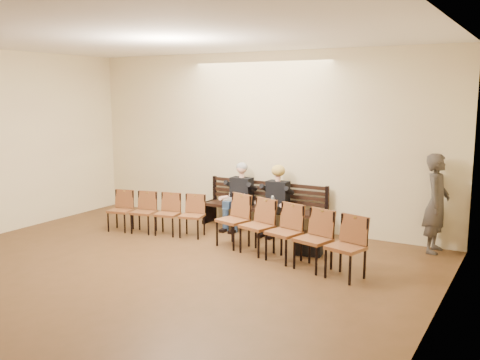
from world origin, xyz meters
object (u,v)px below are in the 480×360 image
object	(u,v)px
laptop	(233,201)
chair_row_front	(155,213)
seated_man	(239,197)
water_bottle	(273,208)
bag	(310,246)
chair_row_back	(284,233)
bench	(263,218)
seated_woman	(276,202)
passerby	(437,196)

from	to	relation	value
laptop	chair_row_front	size ratio (longest dim) A/B	0.18
seated_man	water_bottle	world-z (taller)	seated_man
bag	chair_row_back	distance (m)	0.65
seated_man	bench	bearing A→B (deg)	14.32
bench	chair_row_back	world-z (taller)	chair_row_back
laptop	water_bottle	size ratio (longest dim) A/B	1.62
bench	chair_row_back	distance (m)	2.06
bench	seated_woman	size ratio (longest dim) A/B	2.12
bench	seated_man	bearing A→B (deg)	-165.68
bag	chair_row_back	xyz separation A→B (m)	(-0.24, -0.51, 0.31)
laptop	water_bottle	world-z (taller)	laptop
chair_row_front	chair_row_back	xyz separation A→B (m)	(2.87, -0.31, 0.06)
bag	chair_row_back	bearing A→B (deg)	-115.00
passerby	chair_row_back	xyz separation A→B (m)	(-2.03, -1.73, -0.51)
seated_woman	passerby	distance (m)	2.95
seated_man	chair_row_front	bearing A→B (deg)	-134.43
seated_woman	chair_row_front	distance (m)	2.33
water_bottle	chair_row_back	size ratio (longest dim) A/B	0.08
passerby	chair_row_front	world-z (taller)	passerby
seated_man	water_bottle	size ratio (longest dim) A/B	5.90
seated_woman	water_bottle	bearing A→B (deg)	-74.24
bag	bench	bearing A→B (deg)	142.73
water_bottle	bag	xyz separation A→B (m)	(1.04, -0.70, -0.40)
seated_man	bag	size ratio (longest dim) A/B	3.04
laptop	seated_woman	bearing A→B (deg)	19.36
seated_man	passerby	size ratio (longest dim) A/B	0.66
water_bottle	passerby	world-z (taller)	passerby
chair_row_back	bag	bearing A→B (deg)	80.32
seated_woman	water_bottle	xyz separation A→B (m)	(0.08, -0.30, -0.05)
bag	water_bottle	bearing A→B (deg)	146.25
seated_man	seated_woman	bearing A→B (deg)	0.00
seated_man	laptop	world-z (taller)	seated_man
water_bottle	passerby	xyz separation A→B (m)	(2.83, 0.52, 0.42)
seated_woman	bag	distance (m)	1.57
chair_row_front	chair_row_back	distance (m)	2.89
seated_man	bag	bearing A→B (deg)	-27.22
water_bottle	bag	distance (m)	1.32
seated_man	seated_woman	world-z (taller)	seated_man
chair_row_back	seated_woman	bearing A→B (deg)	135.80
seated_woman	chair_row_front	size ratio (longest dim) A/B	0.63
chair_row_front	bench	bearing A→B (deg)	26.30
seated_man	passerby	bearing A→B (deg)	3.38
passerby	bag	bearing A→B (deg)	125.79
laptop	bag	distance (m)	2.19
seated_woman	chair_row_back	distance (m)	1.76
chair_row_back	seated_man	bearing A→B (deg)	153.66
bench	chair_row_back	xyz separation A→B (m)	(1.23, -1.63, 0.24)
water_bottle	chair_row_front	xyz separation A→B (m)	(-2.07, -0.90, -0.16)
laptop	bag	xyz separation A→B (m)	(1.98, -0.83, -0.42)
chair_row_front	bag	bearing A→B (deg)	-8.69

